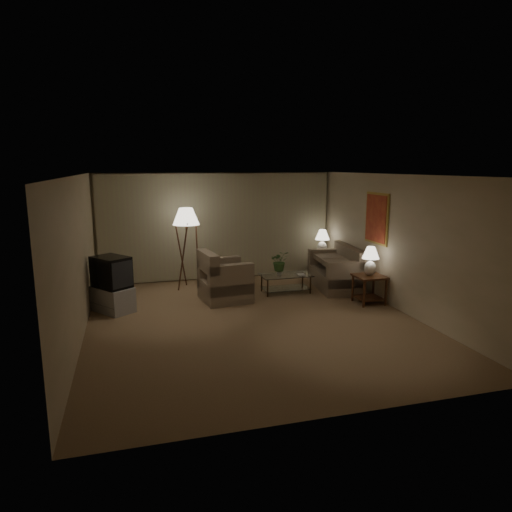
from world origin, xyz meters
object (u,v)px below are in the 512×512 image
Objects in this scene: side_table_far at (322,262)px; table_lamp_near at (371,259)px; side_table_near at (369,284)px; floor_lamp at (187,247)px; ottoman at (237,278)px; vase at (280,272)px; armchair at (225,281)px; tv_cabinet at (113,299)px; coffee_table at (286,281)px; table_lamp_far at (322,240)px; sofa at (335,271)px; crt_tv at (111,272)px.

table_lamp_near is at bearing -90.00° from side_table_far.
floor_lamp is at bearing 147.83° from side_table_near.
ottoman is 3.97× the size of vase.
vase is at bearing 141.52° from table_lamp_near.
armchair is 2.33m from tv_cabinet.
side_table_near reaches higher than ottoman.
side_table_near reaches higher than coffee_table.
sofa is at bearing -97.52° from table_lamp_far.
table_lamp_far is 2.52m from ottoman.
vase is at bearing -141.82° from table_lamp_far.
floor_lamp is (-0.66, 1.19, 0.57)m from armchair.
tv_cabinet is at bearing 0.00° from crt_tv.
floor_lamp is at bearing 155.22° from coffee_table.
floor_lamp reaches higher than armchair.
vase is at bearing 59.49° from tv_cabinet.
crt_tv is at bearing -77.32° from sofa.
side_table_far is at bearing 40.99° from coffee_table.
ottoman is (2.84, 1.29, -0.07)m from tv_cabinet.
floor_lamp reaches higher than side_table_far.
table_lamp_near is 0.32× the size of floor_lamp.
sofa is at bearing 96.34° from side_table_near.
table_lamp_far is at bearing 40.99° from coffee_table.
floor_lamp is (-3.54, 2.23, 0.04)m from table_lamp_near.
ottoman is at bearing -171.89° from side_table_far.
side_table_far is (2.88, 1.45, -0.03)m from armchair.
armchair reaches higher than side_table_far.
ottoman is at bearing 77.81° from crt_tv.
crt_tv is 2.16m from floor_lamp.
crt_tv reaches higher than side_table_far.
table_lamp_near reaches higher than armchair.
crt_tv is 3.18m from ottoman.
sofa is 2.36m from ottoman.
armchair reaches higher than ottoman.
coffee_table is 0.60× the size of floor_lamp.
floor_lamp is at bearing 92.88° from tv_cabinet.
sofa reaches higher than vase.
tv_cabinet is (-5.20, -1.63, -0.73)m from table_lamp_far.
crt_tv is at bearing -162.62° from table_lamp_far.
vase is (0.79, -0.90, 0.30)m from ottoman.
sofa is 2.06× the size of tv_cabinet.
tv_cabinet is at bearing -155.52° from ottoman.
table_lamp_near is (2.88, -1.04, 0.54)m from armchair.
ottoman is at bearing 137.72° from side_table_near.
sofa is 3.30× the size of side_table_near.
ottoman is at bearing 137.72° from table_lamp_near.
table_lamp_far reaches higher than side_table_far.
armchair reaches higher than sofa.
armchair is 3.07m from side_table_near.
crt_tv is (-5.20, 0.86, -0.16)m from table_lamp_near.
side_table_near is 0.62× the size of tv_cabinet.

